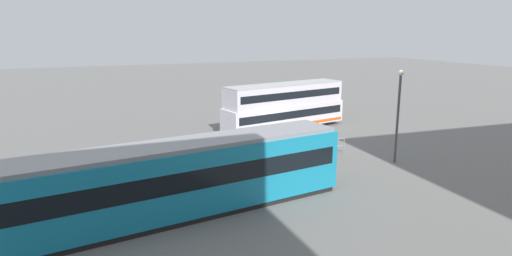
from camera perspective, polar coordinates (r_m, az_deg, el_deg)
ground_plane at (r=34.45m, az=2.29°, el=-1.35°), size 160.00×160.00×0.00m
double_decker_bus at (r=37.09m, az=3.81°, el=2.88°), size 11.69×4.73×3.99m
tram_yellow at (r=20.27m, az=-9.30°, el=-6.42°), size 16.16×4.80×3.46m
pedestrian_near_railing at (r=26.81m, az=-1.20°, el=-3.21°), size 0.37×0.37×1.76m
pedestrian_crossing at (r=29.68m, az=9.77°, el=-1.93°), size 0.42×0.42×1.67m
pedestrian_railing at (r=29.36m, az=6.44°, el=-2.46°), size 6.14×0.40×1.08m
info_sign at (r=28.58m, az=0.03°, el=-1.07°), size 1.21×0.41×2.23m
street_lamp at (r=28.89m, az=18.28°, el=2.47°), size 0.36×0.36×5.99m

